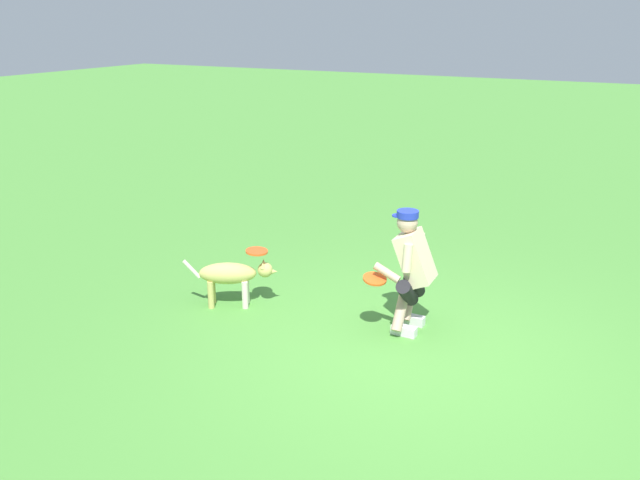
{
  "coord_description": "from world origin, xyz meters",
  "views": [
    {
      "loc": [
        -1.91,
        5.44,
        3.14
      ],
      "look_at": [
        1.09,
        -0.34,
        0.9
      ],
      "focal_mm": 36.88,
      "sensor_mm": 36.0,
      "label": 1
    }
  ],
  "objects_px": {
    "person": "(411,268)",
    "frisbee_flying": "(257,251)",
    "frisbee_held": "(375,279)",
    "dog": "(233,275)"
  },
  "relations": [
    {
      "from": "person",
      "to": "frisbee_flying",
      "type": "bearing_deg",
      "value": 5.73
    },
    {
      "from": "dog",
      "to": "frisbee_held",
      "type": "distance_m",
      "value": 1.7
    },
    {
      "from": "frisbee_held",
      "to": "dog",
      "type": "bearing_deg",
      "value": 3.1
    },
    {
      "from": "frisbee_flying",
      "to": "frisbee_held",
      "type": "bearing_deg",
      "value": 179.4
    },
    {
      "from": "person",
      "to": "frisbee_held",
      "type": "bearing_deg",
      "value": 38.35
    },
    {
      "from": "frisbee_held",
      "to": "frisbee_flying",
      "type": "bearing_deg",
      "value": -0.6
    },
    {
      "from": "dog",
      "to": "frisbee_held",
      "type": "relative_size",
      "value": 3.99
    },
    {
      "from": "person",
      "to": "frisbee_flying",
      "type": "xyz_separation_m",
      "value": [
        1.71,
        0.24,
        -0.03
      ]
    },
    {
      "from": "person",
      "to": "frisbee_held",
      "type": "xyz_separation_m",
      "value": [
        0.29,
        0.25,
        -0.09
      ]
    },
    {
      "from": "person",
      "to": "frisbee_flying",
      "type": "relative_size",
      "value": 5.27
    }
  ]
}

